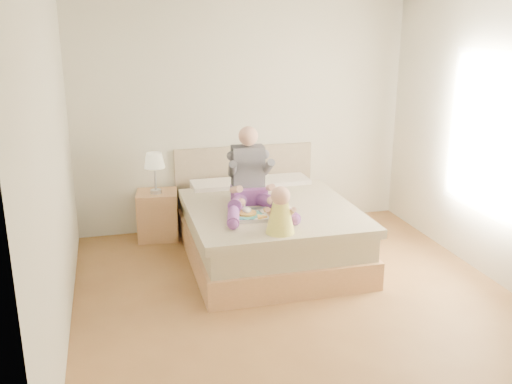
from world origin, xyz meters
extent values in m
cube|color=brown|center=(0.00, 0.00, 0.00)|extent=(4.00, 4.20, 0.01)
cube|color=beige|center=(0.00, 2.10, 1.35)|extent=(4.00, 0.02, 2.70)
cube|color=beige|center=(0.00, -2.10, 1.35)|extent=(4.00, 0.02, 2.70)
cube|color=beige|center=(-2.00, 0.00, 1.35)|extent=(0.02, 4.20, 2.70)
cube|color=beige|center=(2.00, 0.00, 1.35)|extent=(0.02, 4.20, 2.70)
cube|color=white|center=(1.99, 0.20, 1.40)|extent=(0.02, 1.30, 1.60)
cube|color=white|center=(1.98, 0.20, 1.40)|extent=(0.01, 1.18, 1.48)
cube|color=#A6774D|center=(0.00, 1.02, 0.14)|extent=(1.68, 2.13, 0.28)
cube|color=tan|center=(0.00, 1.02, 0.40)|extent=(1.60, 2.05, 0.24)
cube|color=tan|center=(0.00, 0.87, 0.57)|extent=(1.70, 1.80, 0.09)
cube|color=white|center=(-0.38, 1.76, 0.59)|extent=(0.62, 0.40, 0.14)
cube|color=white|center=(0.38, 1.76, 0.59)|extent=(0.62, 0.40, 0.14)
cube|color=#82715A|center=(0.00, 2.09, 0.50)|extent=(1.70, 0.08, 1.00)
cube|color=#A6774D|center=(-1.09, 1.88, 0.28)|extent=(0.51, 0.46, 0.56)
cylinder|color=silver|center=(-1.10, 1.83, 0.58)|extent=(0.13, 0.13, 0.04)
cylinder|color=silver|center=(-1.10, 1.83, 0.73)|extent=(0.03, 0.03, 0.26)
cone|color=beige|center=(-1.10, 1.83, 0.95)|extent=(0.23, 0.23, 0.17)
cube|color=#673381|center=(-0.18, 1.10, 0.69)|extent=(0.37, 0.30, 0.17)
cube|color=#39383F|center=(-0.18, 1.16, 0.98)|extent=(0.35, 0.22, 0.45)
sphere|color=#D89F87|center=(-0.18, 1.13, 1.32)|extent=(0.20, 0.20, 0.20)
cylinder|color=#673381|center=(-0.34, 0.89, 0.68)|extent=(0.32, 0.49, 0.20)
cylinder|color=#673381|center=(-0.47, 0.54, 0.67)|extent=(0.21, 0.44, 0.12)
sphere|color=#673381|center=(-0.52, 0.34, 0.66)|extent=(0.10, 0.10, 0.10)
cylinder|color=#39383F|center=(-0.37, 1.04, 1.00)|extent=(0.13, 0.29, 0.23)
cylinder|color=#D89F87|center=(-0.37, 0.86, 0.83)|extent=(0.08, 0.29, 0.15)
sphere|color=#D89F87|center=(-0.35, 0.72, 0.74)|extent=(0.08, 0.08, 0.08)
cylinder|color=#673381|center=(-0.05, 0.87, 0.68)|extent=(0.27, 0.50, 0.20)
cylinder|color=#673381|center=(0.04, 0.51, 0.67)|extent=(0.16, 0.44, 0.12)
sphere|color=#673381|center=(0.07, 0.31, 0.66)|extent=(0.10, 0.10, 0.10)
cylinder|color=#39383F|center=(0.00, 1.02, 1.00)|extent=(0.10, 0.28, 0.23)
cylinder|color=#D89F87|center=(-0.02, 0.84, 0.83)|extent=(0.11, 0.29, 0.15)
sphere|color=#D89F87|center=(-0.06, 0.70, 0.74)|extent=(0.08, 0.08, 0.08)
cube|color=silver|center=(-0.22, 0.63, 0.62)|extent=(0.52, 0.43, 0.01)
cylinder|color=teal|center=(-0.32, 0.65, 0.63)|extent=(0.28, 0.28, 0.02)
cylinder|color=gold|center=(-0.32, 0.65, 0.65)|extent=(0.19, 0.19, 0.02)
cylinder|color=white|center=(-0.36, 0.79, 0.67)|extent=(0.08, 0.08, 0.10)
torus|color=white|center=(-0.31, 0.78, 0.67)|extent=(0.02, 0.07, 0.07)
cylinder|color=brown|center=(-0.36, 0.79, 0.72)|extent=(0.08, 0.08, 0.01)
cylinder|color=white|center=(-0.08, 0.69, 0.63)|extent=(0.16, 0.16, 0.01)
cube|color=gold|center=(-0.08, 0.69, 0.64)|extent=(0.10, 0.09, 0.02)
cylinder|color=white|center=(-0.21, 0.51, 0.63)|extent=(0.16, 0.16, 0.01)
ellipsoid|color=red|center=(-0.19, 0.50, 0.64)|extent=(0.04, 0.03, 0.01)
cylinder|color=white|center=(-0.02, 0.67, 0.69)|extent=(0.07, 0.07, 0.13)
cylinder|color=orange|center=(-0.02, 0.67, 0.68)|extent=(0.07, 0.07, 0.12)
cylinder|color=white|center=(-0.07, 0.50, 0.64)|extent=(0.07, 0.07, 0.04)
cylinder|color=#401409|center=(-0.07, 0.50, 0.64)|extent=(0.06, 0.06, 0.03)
cone|color=#DBD545|center=(-0.13, 0.15, 0.75)|extent=(0.26, 0.26, 0.28)
sphere|color=#D89F87|center=(-0.13, 0.15, 0.96)|extent=(0.18, 0.18, 0.18)
cylinder|color=#D89F87|center=(-0.14, 0.29, 0.66)|extent=(0.13, 0.21, 0.07)
sphere|color=#D89F87|center=(-0.12, 0.39, 0.66)|extent=(0.06, 0.06, 0.06)
cylinder|color=#D89F87|center=(-0.22, 0.19, 0.81)|extent=(0.11, 0.15, 0.12)
cylinder|color=#D89F87|center=(-0.05, 0.27, 0.66)|extent=(0.08, 0.20, 0.07)
sphere|color=#D89F87|center=(-0.02, 0.36, 0.66)|extent=(0.06, 0.06, 0.06)
cylinder|color=#D89F87|center=(-0.02, 0.14, 0.81)|extent=(0.05, 0.14, 0.12)
camera|label=1|loc=(-1.56, -4.48, 2.47)|focal=40.00mm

